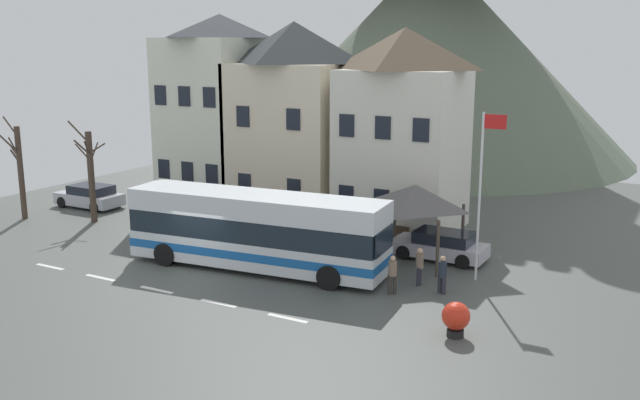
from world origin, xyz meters
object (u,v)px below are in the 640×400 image
Objects in this scene: parked_car_01 at (441,245)px; flagpole at (482,185)px; pedestrian_03 at (442,274)px; pedestrian_00 at (419,265)px; public_bench at (393,234)px; parked_car_02 at (90,196)px; pedestrian_02 at (368,254)px; parked_car_00 at (179,209)px; townhouse_01 at (295,120)px; transit_bus at (256,232)px; bus_shelter at (416,197)px; bare_tree_00 at (91,174)px; harbour_buoy at (456,317)px; hilltop_castle at (432,44)px; bare_tree_01 at (20,170)px; townhouse_00 at (222,110)px; townhouse_02 at (403,130)px; pedestrian_01 at (393,273)px.

flagpole is at bearing 139.62° from parked_car_01.
pedestrian_00 is at bearing 157.04° from pedestrian_03.
parked_car_02 is at bearing -175.31° from public_bench.
pedestrian_02 reaches higher than parked_car_02.
parked_car_01 is 4.50m from flagpole.
parked_car_00 reaches higher than public_bench.
townhouse_01 is at bearing -156.89° from parked_car_02.
parked_car_02 is at bearing 156.65° from transit_bus.
townhouse_01 is 7.99m from parked_car_00.
bus_shelter reaches higher than pedestrian_02.
flagpole is (2.29, -1.99, 3.32)m from parked_car_01.
harbour_buoy is at bearing -13.53° from bare_tree_00.
bare_tree_01 is at bearing -110.32° from hilltop_castle.
pedestrian_03 is 20.30m from bare_tree_00.
transit_bus is 16.18m from bare_tree_01.
public_bench is at bearing -175.08° from parked_car_02.
pedestrian_00 is (1.38, -2.97, -2.04)m from bus_shelter.
townhouse_00 is 1.97× the size of bare_tree_01.
townhouse_02 reaches higher than parked_car_01.
townhouse_02 is 6.94× the size of pedestrian_02.
hilltop_castle reaches higher than parked_car_02.
pedestrian_01 is at bearing 89.46° from parked_car_01.
parked_car_02 is 22.07m from pedestrian_00.
townhouse_01 is 14.12m from pedestrian_00.
townhouse_00 is at bearing 53.16° from bare_tree_01.
townhouse_00 is 2.75× the size of parked_car_02.
bare_tree_00 is (-18.63, -2.58, 1.95)m from parked_car_01.
townhouse_00 is 5.52m from townhouse_01.
bare_tree_00 is (-7.81, -30.19, -6.72)m from hilltop_castle.
pedestrian_02 reaches higher than parked_car_01.
bare_tree_00 reaches higher than transit_bus.
parked_car_02 is (-14.99, 4.86, -0.99)m from transit_bus.
hilltop_castle reaches higher than pedestrian_01.
public_bench is 0.27× the size of bare_tree_00.
transit_bus is 7.08m from bus_shelter.
bare_tree_01 reaches higher than harbour_buoy.
townhouse_00 reaches higher than transit_bus.
bare_tree_00 is (-21.91, 5.27, 1.93)m from harbour_buoy.
harbour_buoy is at bearing -80.37° from flagpole.
pedestrian_00 is (11.23, -31.31, -8.47)m from hilltop_castle.
townhouse_01 is 10.87m from bus_shelter.
bus_shelter is at bearing 178.84° from parked_car_02.
bus_shelter reaches higher than parked_car_00.
hilltop_castle reaches higher than parked_car_01.
townhouse_02 reaches higher than pedestrian_03.
flagpole reaches higher than parked_car_00.
bare_tree_01 is at bearing 10.61° from parked_car_01.
pedestrian_00 is 5.05m from harbour_buoy.
parked_car_00 is (-8.35, 4.89, -0.98)m from transit_bus.
transit_bus is 2.77× the size of parked_car_01.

